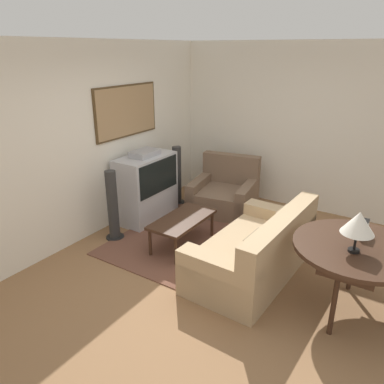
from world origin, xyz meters
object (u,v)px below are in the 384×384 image
at_px(armchair, 224,194).
at_px(speaker_tower_right, 177,177).
at_px(table_lamp, 359,223).
at_px(mantel_clock, 363,228).
at_px(tv, 146,187).
at_px(speaker_tower_left, 113,207).
at_px(coffee_table, 182,221).
at_px(console_table, 357,252).
at_px(couch, 256,252).

distance_m(armchair, speaker_tower_right, 0.89).
relative_size(table_lamp, mantel_clock, 2.36).
height_order(tv, speaker_tower_left, tv).
relative_size(coffee_table, speaker_tower_right, 0.99).
relative_size(coffee_table, console_table, 0.82).
bearing_deg(table_lamp, speaker_tower_right, 63.33).
bearing_deg(armchair, tv, -141.45).
xyz_separation_m(speaker_tower_left, speaker_tower_right, (1.58, 0.00, 0.00)).
height_order(table_lamp, speaker_tower_left, table_lamp).
relative_size(armchair, speaker_tower_left, 1.11).
height_order(tv, coffee_table, tv).
bearing_deg(tv, armchair, -41.89).
xyz_separation_m(tv, coffee_table, (-0.45, -0.99, -0.16)).
bearing_deg(couch, console_table, 84.75).
bearing_deg(tv, speaker_tower_right, -2.41).
distance_m(coffee_table, table_lamp, 2.35).
distance_m(console_table, speaker_tower_left, 3.20).
distance_m(coffee_table, speaker_tower_right, 1.57).
bearing_deg(mantel_clock, speaker_tower_left, 96.69).
bearing_deg(speaker_tower_right, armchair, -77.42).
relative_size(armchair, coffee_table, 1.13).
relative_size(couch, armchair, 1.62).
xyz_separation_m(couch, console_table, (-0.14, -1.10, 0.43)).
distance_m(armchair, mantel_clock, 2.78).
bearing_deg(mantel_clock, couch, 95.87).
bearing_deg(coffee_table, table_lamp, -99.17).
relative_size(tv, mantel_clock, 6.51).
distance_m(armchair, table_lamp, 3.04).
bearing_deg(speaker_tower_left, console_table, -87.91).
distance_m(armchair, speaker_tower_left, 1.97).
xyz_separation_m(armchair, table_lamp, (-1.78, -2.33, 0.80)).
distance_m(couch, speaker_tower_right, 2.47).
bearing_deg(coffee_table, speaker_tower_left, 109.53).
distance_m(couch, mantel_clock, 1.24).
relative_size(couch, console_table, 1.50).
bearing_deg(tv, mantel_clock, -97.39).
bearing_deg(couch, speaker_tower_right, -120.10).
bearing_deg(speaker_tower_left, tv, 2.41).
bearing_deg(table_lamp, tv, 75.89).
distance_m(tv, couch, 2.19).
height_order(tv, armchair, tv).
bearing_deg(speaker_tower_right, speaker_tower_left, 180.00).
xyz_separation_m(tv, mantel_clock, (-0.42, -3.21, 0.33)).
xyz_separation_m(table_lamp, speaker_tower_left, (0.02, 3.17, -0.60)).
relative_size(coffee_table, table_lamp, 2.46).
relative_size(speaker_tower_left, speaker_tower_right, 1.00).
relative_size(console_table, mantel_clock, 7.07).
relative_size(armchair, speaker_tower_right, 1.11).
xyz_separation_m(tv, speaker_tower_left, (-0.79, -0.03, -0.05)).
bearing_deg(console_table, mantel_clock, 2.54).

